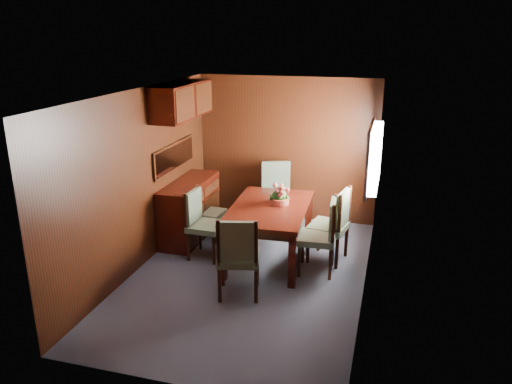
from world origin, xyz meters
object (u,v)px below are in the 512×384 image
(sideboard, at_px, (190,209))
(chair_left_near, at_px, (201,220))
(dining_table, at_px, (270,214))
(chair_head, at_px, (238,253))
(chair_right_near, at_px, (323,232))
(flower_centerpiece, at_px, (279,194))

(sideboard, bearing_deg, chair_left_near, -54.81)
(dining_table, height_order, chair_head, chair_head)
(chair_left_near, bearing_deg, chair_right_near, 91.57)
(chair_right_near, distance_m, flower_centerpiece, 0.85)
(sideboard, bearing_deg, chair_head, -50.81)
(dining_table, xyz_separation_m, chair_left_near, (-0.95, -0.19, -0.12))
(flower_centerpiece, bearing_deg, chair_head, -98.16)
(sideboard, relative_size, flower_centerpiece, 4.74)
(flower_centerpiece, bearing_deg, sideboard, 169.68)
(sideboard, distance_m, chair_left_near, 0.76)
(chair_left_near, relative_size, chair_right_near, 0.96)
(chair_head, xyz_separation_m, flower_centerpiece, (0.19, 1.32, 0.34))
(chair_right_near, bearing_deg, flower_centerpiece, 57.78)
(chair_right_near, bearing_deg, chair_left_near, 85.33)
(chair_right_near, distance_m, chair_head, 1.29)
(chair_right_near, relative_size, chair_head, 0.98)
(sideboard, height_order, chair_head, chair_head)
(chair_left_near, xyz_separation_m, flower_centerpiece, (1.05, 0.35, 0.37))
(sideboard, bearing_deg, flower_centerpiece, -10.32)
(chair_head, relative_size, flower_centerpiece, 3.56)
(chair_left_near, height_order, flower_centerpiece, flower_centerpiece)
(chair_left_near, distance_m, chair_head, 1.30)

